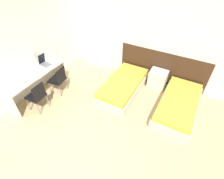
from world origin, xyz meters
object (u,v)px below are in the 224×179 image
at_px(bed_near_window, 123,86).
at_px(nightstand, 158,79).
at_px(chair_near_laptop, 58,79).
at_px(laptop, 44,62).
at_px(bed_near_door, 178,105).
at_px(chair_near_notebook, 37,95).

relative_size(bed_near_window, nightstand, 3.46).
relative_size(chair_near_laptop, laptop, 2.67).
bearing_deg(laptop, bed_near_window, 25.51).
relative_size(bed_near_window, bed_near_door, 1.00).
xyz_separation_m(bed_near_window, chair_near_laptop, (-1.63, -0.93, 0.30)).
relative_size(chair_near_notebook, laptop, 2.67).
bearing_deg(bed_near_window, bed_near_door, 0.00).
height_order(bed_near_door, chair_near_notebook, chair_near_notebook).
distance_m(bed_near_window, laptop, 2.40).
bearing_deg(chair_near_notebook, bed_near_door, 25.63).
xyz_separation_m(bed_near_window, chair_near_notebook, (-1.63, -1.73, 0.30)).
distance_m(chair_near_notebook, laptop, 1.08).
xyz_separation_m(bed_near_door, chair_near_notebook, (-3.26, -1.73, 0.30)).
height_order(nightstand, chair_near_laptop, chair_near_laptop).
relative_size(nightstand, laptop, 1.70).
distance_m(bed_near_window, chair_near_laptop, 1.90).
height_order(nightstand, chair_near_notebook, chair_near_notebook).
bearing_deg(chair_near_laptop, bed_near_window, 23.39).
height_order(bed_near_door, nightstand, nightstand).
xyz_separation_m(chair_near_notebook, laptop, (-0.52, 0.89, 0.34)).
relative_size(chair_near_laptop, chair_near_notebook, 1.00).
distance_m(bed_near_door, nightstand, 1.10).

